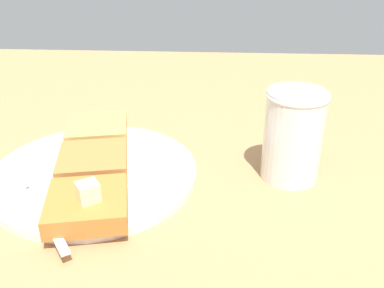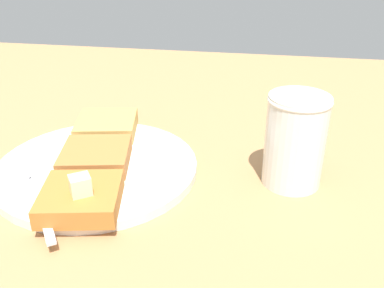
{
  "view_description": "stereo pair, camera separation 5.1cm",
  "coord_description": "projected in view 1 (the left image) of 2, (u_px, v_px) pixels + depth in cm",
  "views": [
    {
      "loc": [
        -40.15,
        -7.35,
        30.35
      ],
      "look_at": [
        4.71,
        -4.75,
        7.16
      ],
      "focal_mm": 40.0,
      "sensor_mm": 36.0,
      "label": 1
    },
    {
      "loc": [
        -39.57,
        -12.36,
        30.35
      ],
      "look_at": [
        4.71,
        -4.75,
        7.16
      ],
      "focal_mm": 40.0,
      "sensor_mm": 36.0,
      "label": 2
    }
  ],
  "objects": [
    {
      "name": "table_surface",
      "position": [
        149.0,
        206.0,
        0.49
      ],
      "size": [
        124.11,
        124.11,
        2.66
      ],
      "primitive_type": "cube",
      "color": "#A8794D",
      "rests_on": "ground"
    },
    {
      "name": "syrup_jar",
      "position": [
        292.0,
        140.0,
        0.51
      ],
      "size": [
        7.15,
        7.15,
        10.96
      ],
      "color": "#562D0A",
      "rests_on": "table_surface"
    },
    {
      "name": "plate",
      "position": [
        95.0,
        173.0,
        0.52
      ],
      "size": [
        24.91,
        24.91,
        1.15
      ],
      "color": "silver",
      "rests_on": "table_surface"
    },
    {
      "name": "fork",
      "position": [
        40.0,
        204.0,
        0.45
      ],
      "size": [
        13.93,
        10.35,
        0.36
      ],
      "color": "silver",
      "rests_on": "plate"
    },
    {
      "name": "butter_pat_primary",
      "position": [
        88.0,
        192.0,
        0.42
      ],
      "size": [
        2.65,
        2.71,
        2.03
      ],
      "primitive_type": "cube",
      "rotation": [
        0.0,
        0.0,
        2.17
      ],
      "color": "beige",
      "rests_on": "toast_slice_left"
    },
    {
      "name": "toast_slice_left",
      "position": [
        87.0,
        205.0,
        0.44
      ],
      "size": [
        9.52,
        9.49,
        2.13
      ],
      "primitive_type": "cube",
      "rotation": [
        0.0,
        0.0,
        0.2
      ],
      "color": "#AE6D2E",
      "rests_on": "plate"
    },
    {
      "name": "toast_slice_middle",
      "position": [
        93.0,
        162.0,
        0.51
      ],
      "size": [
        9.52,
        9.49,
        2.13
      ],
      "primitive_type": "cube",
      "rotation": [
        0.0,
        0.0,
        0.2
      ],
      "color": "#AE6D35",
      "rests_on": "plate"
    },
    {
      "name": "toast_slice_right",
      "position": [
        97.0,
        130.0,
        0.59
      ],
      "size": [
        9.52,
        9.49,
        2.13
      ],
      "primitive_type": "cube",
      "rotation": [
        0.0,
        0.0,
        0.2
      ],
      "color": "tan",
      "rests_on": "plate"
    }
  ]
}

